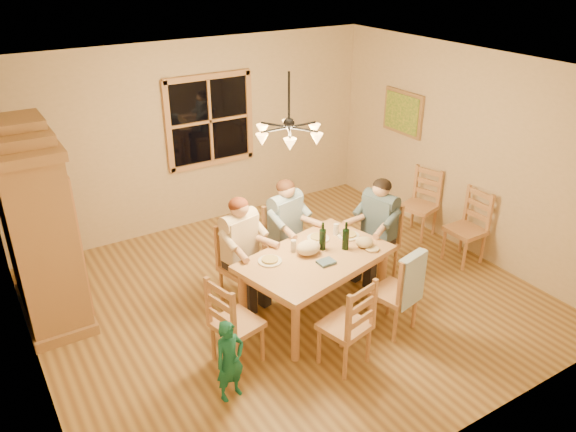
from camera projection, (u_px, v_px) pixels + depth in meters
floor at (289, 299)px, 6.72m from camera, size 5.50×5.50×0.00m
ceiling at (289, 71)px, 5.54m from camera, size 5.50×5.00×0.02m
wall_back at (197, 136)px, 8.04m from camera, size 5.50×0.02×2.70m
wall_left at (18, 264)px, 4.83m from camera, size 0.02×5.00×2.70m
wall_right at (465, 152)px, 7.43m from camera, size 0.02×5.00×2.70m
window at (210, 121)px, 8.02m from camera, size 1.30×0.06×1.30m
painting at (403, 113)px, 8.22m from camera, size 0.06×0.78×0.64m
chandelier at (289, 132)px, 5.81m from camera, size 0.77×0.68×0.71m
armoire at (39, 230)px, 6.04m from camera, size 0.66×1.40×2.30m
dining_table at (315, 264)px, 6.18m from camera, size 1.83×1.35×0.76m
chair_far_left at (242, 279)px, 6.57m from camera, size 0.52×0.51×0.99m
chair_far_right at (286, 256)px, 7.03m from camera, size 0.52×0.51×0.99m
chair_near_left at (344, 338)px, 5.58m from camera, size 0.52×0.51×0.99m
chair_near_right at (393, 304)px, 6.10m from camera, size 0.52×0.51×0.99m
chair_end_left at (237, 336)px, 5.61m from camera, size 0.51×0.52×0.99m
chair_end_right at (376, 255)px, 7.06m from camera, size 0.51×0.52×0.99m
adult_woman at (241, 238)px, 6.33m from camera, size 0.47×0.50×0.87m
adult_plaid_man at (286, 218)px, 6.79m from camera, size 0.47×0.50×0.87m
adult_slate_man at (379, 217)px, 6.82m from camera, size 0.50×0.47×0.87m
towel at (411, 280)px, 5.81m from camera, size 0.39×0.18×0.58m
wine_bottle_a at (323, 236)px, 6.20m from camera, size 0.08×0.08×0.33m
wine_bottle_b at (346, 236)px, 6.20m from camera, size 0.08×0.08×0.33m
plate_woman at (270, 261)px, 6.01m from camera, size 0.26×0.26×0.02m
plate_plaid at (318, 238)px, 6.48m from camera, size 0.26×0.26×0.02m
plate_slate at (348, 236)px, 6.54m from camera, size 0.26×0.26×0.02m
wine_glass_a at (293, 246)px, 6.19m from camera, size 0.06×0.06×0.14m
wine_glass_b at (336, 229)px, 6.55m from camera, size 0.06×0.06×0.14m
cap at (364, 242)px, 6.30m from camera, size 0.20×0.20×0.11m
napkin at (326, 262)px, 5.98m from camera, size 0.21×0.18×0.03m
cloth_bundle at (308, 248)px, 6.14m from camera, size 0.28×0.22×0.15m
child at (230, 361)px, 5.11m from camera, size 0.33×0.25×0.83m
chair_spare_front at (464, 240)px, 7.41m from camera, size 0.42×0.44×0.99m
chair_spare_back at (418, 216)px, 8.07m from camera, size 0.53×0.54×0.99m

